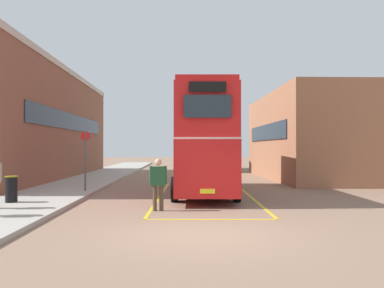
{
  "coord_description": "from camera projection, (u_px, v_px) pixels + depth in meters",
  "views": [
    {
      "loc": [
        -0.53,
        -9.93,
        2.14
      ],
      "look_at": [
        0.12,
        12.62,
        2.36
      ],
      "focal_mm": 37.26,
      "sensor_mm": 36.0,
      "label": 1
    }
  ],
  "objects": [
    {
      "name": "ground_plane",
      "position": [
        189.0,
        183.0,
        24.32
      ],
      "size": [
        135.6,
        135.6,
        0.0
      ],
      "primitive_type": "plane",
      "color": "#846651"
    },
    {
      "name": "sidewalk_left",
      "position": [
        91.0,
        179.0,
        26.53
      ],
      "size": [
        4.0,
        57.6,
        0.14
      ],
      "primitive_type": "cube",
      "color": "#A39E93",
      "rests_on": "ground"
    },
    {
      "name": "brick_building_left",
      "position": [
        22.0,
        124.0,
        27.65
      ],
      "size": [
        7.11,
        22.6,
        7.54
      ],
      "color": "brown",
      "rests_on": "ground"
    },
    {
      "name": "depot_building_right",
      "position": [
        317.0,
        137.0,
        27.98
      ],
      "size": [
        7.2,
        14.25,
        5.87
      ],
      "color": "#9E6647",
      "rests_on": "ground"
    },
    {
      "name": "double_decker_bus",
      "position": [
        204.0,
        140.0,
        18.89
      ],
      "size": [
        2.96,
        10.09,
        4.75
      ],
      "color": "black",
      "rests_on": "ground"
    },
    {
      "name": "single_deck_bus",
      "position": [
        210.0,
        153.0,
        38.14
      ],
      "size": [
        3.27,
        8.72,
        3.02
      ],
      "color": "black",
      "rests_on": "ground"
    },
    {
      "name": "pedestrian_boarding",
      "position": [
        158.0,
        180.0,
        13.53
      ],
      "size": [
        0.59,
        0.27,
        1.77
      ],
      "color": "#473828",
      "rests_on": "ground"
    },
    {
      "name": "litter_bin",
      "position": [
        11.0,
        189.0,
        14.65
      ],
      "size": [
        0.45,
        0.45,
        0.97
      ],
      "color": "black",
      "rests_on": "sidewalk_left"
    },
    {
      "name": "bus_stop_sign",
      "position": [
        85.0,
        155.0,
        18.6
      ],
      "size": [
        0.44,
        0.08,
        2.78
      ],
      "color": "#4C4C51",
      "rests_on": "sidewalk_left"
    },
    {
      "name": "bay_marking_yellow",
      "position": [
        205.0,
        198.0,
        16.99
      ],
      "size": [
        4.47,
        12.14,
        0.01
      ],
      "color": "gold",
      "rests_on": "ground"
    }
  ]
}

